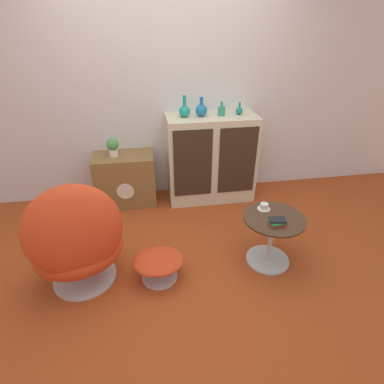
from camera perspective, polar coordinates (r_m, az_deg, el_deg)
name	(u,v)px	position (r m, az deg, el deg)	size (l,w,h in m)	color
ground_plane	(186,262)	(2.86, -1.11, -13.26)	(12.00, 12.00, 0.00)	#9E3D19
wall_back	(167,87)	(3.57, -4.84, 19.22)	(6.40, 0.06, 2.60)	silver
sideboard	(211,158)	(3.62, 3.59, 6.39)	(1.03, 0.48, 1.03)	beige
tv_console	(126,179)	(3.66, -12.54, 2.39)	(0.69, 0.43, 0.61)	brown
egg_chair	(77,241)	(2.54, -21.10, -8.77)	(0.87, 0.83, 0.98)	#B7B7BC
ottoman	(159,263)	(2.63, -6.35, -13.24)	(0.44, 0.37, 0.23)	#B7B7BC
coffee_table	(271,235)	(2.78, 14.87, -7.95)	(0.53, 0.53, 0.49)	#B7B7BC
vase_leftmost	(185,111)	(3.38, -1.43, 15.25)	(0.13, 0.13, 0.23)	teal
vase_inner_left	(201,110)	(3.41, 1.79, 15.37)	(0.13, 0.13, 0.21)	#196699
vase_inner_right	(221,111)	(3.46, 5.62, 15.17)	(0.08, 0.08, 0.15)	#2D8E6B
vase_rightmost	(239,111)	(3.52, 8.98, 15.06)	(0.08, 0.08, 0.14)	#147A75
potted_plant	(113,146)	(3.50, -14.85, 8.38)	(0.13, 0.13, 0.21)	silver
teacup	(264,207)	(2.75, 13.55, -2.77)	(0.12, 0.12, 0.06)	silver
book_stack	(277,222)	(2.57, 15.96, -5.53)	(0.14, 0.11, 0.05)	red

